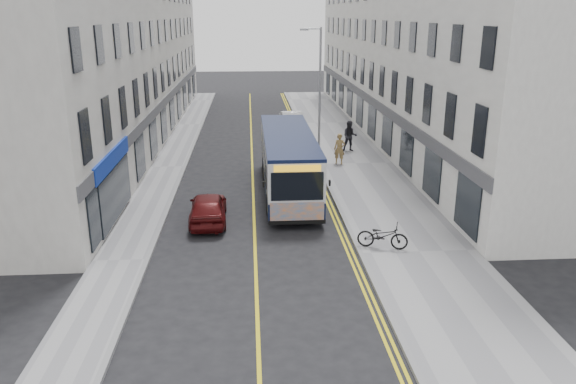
{
  "coord_description": "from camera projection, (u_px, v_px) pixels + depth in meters",
  "views": [
    {
      "loc": [
        -0.12,
        -20.51,
        8.79
      ],
      "look_at": [
        1.45,
        1.93,
        1.6
      ],
      "focal_mm": 35.0,
      "sensor_mm": 36.0,
      "label": 1
    }
  ],
  "objects": [
    {
      "name": "road_centre_line",
      "position": [
        252.0,
        167.0,
        33.57
      ],
      "size": [
        0.12,
        64.0,
        0.01
      ],
      "primitive_type": "cube",
      "color": "gold",
      "rests_on": "ground"
    },
    {
      "name": "terrace_west",
      "position": [
        122.0,
        47.0,
        39.55
      ],
      "size": [
        6.0,
        46.0,
        13.0
      ],
      "primitive_type": "cube",
      "color": "silver",
      "rests_on": "ground"
    },
    {
      "name": "pavement_west",
      "position": [
        168.0,
        167.0,
        33.23
      ],
      "size": [
        2.0,
        64.0,
        0.12
      ],
      "primitive_type": "cube",
      "color": "gray",
      "rests_on": "ground"
    },
    {
      "name": "ground",
      "position": [
        255.0,
        246.0,
        22.17
      ],
      "size": [
        140.0,
        140.0,
        0.0
      ],
      "primitive_type": "plane",
      "color": "black",
      "rests_on": "ground"
    },
    {
      "name": "car_white",
      "position": [
        292.0,
        122.0,
        43.26
      ],
      "size": [
        1.87,
        4.63,
        1.5
      ],
      "primitive_type": "imported",
      "rotation": [
        0.0,
        0.0,
        0.06
      ],
      "color": "silver",
      "rests_on": "ground"
    },
    {
      "name": "pedestrian_near",
      "position": [
        339.0,
        149.0,
        33.52
      ],
      "size": [
        0.77,
        0.61,
        1.84
      ],
      "primitive_type": "imported",
      "rotation": [
        0.0,
        0.0,
        -0.28
      ],
      "color": "olive",
      "rests_on": "pavement_east"
    },
    {
      "name": "city_bus",
      "position": [
        288.0,
        161.0,
        28.24
      ],
      "size": [
        2.49,
        10.67,
        3.1
      ],
      "color": "black",
      "rests_on": "ground"
    },
    {
      "name": "terrace_east",
      "position": [
        407.0,
        46.0,
        40.91
      ],
      "size": [
        6.0,
        46.0,
        13.0
      ],
      "primitive_type": "cube",
      "color": "white",
      "rests_on": "ground"
    },
    {
      "name": "bicycle",
      "position": [
        383.0,
        236.0,
        21.55
      ],
      "size": [
        2.06,
        1.24,
        1.02
      ],
      "primitive_type": "imported",
      "rotation": [
        0.0,
        0.0,
        1.26
      ],
      "color": "black",
      "rests_on": "pavement_east"
    },
    {
      "name": "car_maroon",
      "position": [
        208.0,
        207.0,
        24.53
      ],
      "size": [
        1.7,
        4.0,
        1.35
      ],
      "primitive_type": "imported",
      "rotation": [
        0.0,
        0.0,
        3.17
      ],
      "color": "#4B0C0D",
      "rests_on": "ground"
    },
    {
      "name": "kerb_east",
      "position": [
        319.0,
        165.0,
        33.82
      ],
      "size": [
        0.18,
        64.0,
        0.13
      ],
      "primitive_type": "cube",
      "color": "slate",
      "rests_on": "ground"
    },
    {
      "name": "road_dbl_yellow_inner",
      "position": [
        311.0,
        166.0,
        33.81
      ],
      "size": [
        0.1,
        64.0,
        0.01
      ],
      "primitive_type": "cube",
      "color": "gold",
      "rests_on": "ground"
    },
    {
      "name": "road_dbl_yellow_outer",
      "position": [
        314.0,
        166.0,
        33.82
      ],
      "size": [
        0.1,
        64.0,
        0.01
      ],
      "primitive_type": "cube",
      "color": "gold",
      "rests_on": "ground"
    },
    {
      "name": "pavement_east",
      "position": [
        355.0,
        164.0,
        33.97
      ],
      "size": [
        4.5,
        64.0,
        0.12
      ],
      "primitive_type": "cube",
      "color": "gray",
      "rests_on": "ground"
    },
    {
      "name": "streetlamp",
      "position": [
        319.0,
        88.0,
        34.42
      ],
      "size": [
        1.32,
        0.18,
        8.0
      ],
      "color": "#95969D",
      "rests_on": "ground"
    },
    {
      "name": "pedestrian_far",
      "position": [
        350.0,
        136.0,
        36.64
      ],
      "size": [
        1.05,
        0.86,
        1.99
      ],
      "primitive_type": "imported",
      "rotation": [
        0.0,
        0.0,
        -0.11
      ],
      "color": "black",
      "rests_on": "pavement_east"
    },
    {
      "name": "kerb_west",
      "position": [
        185.0,
        167.0,
        33.29
      ],
      "size": [
        0.18,
        64.0,
        0.13
      ],
      "primitive_type": "cube",
      "color": "slate",
      "rests_on": "ground"
    }
  ]
}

